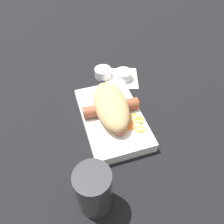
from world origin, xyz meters
TOP-DOWN VIEW (x-y plane):
  - ground_plane at (0.00, 0.00)m, footprint 3.00×3.00m
  - food_tray at (0.00, 0.00)m, footprint 0.25×0.15m
  - bread_roll at (-0.01, 0.00)m, footprint 0.18×0.10m
  - sausage at (-0.01, 0.00)m, footprint 0.18×0.15m
  - pickled_veggies at (0.05, 0.05)m, footprint 0.07×0.07m
  - napkin at (-0.17, 0.09)m, footprint 0.13×0.13m
  - condiment_cup_near at (-0.16, 0.09)m, footprint 0.05×0.05m
  - condiment_cup_far at (-0.20, 0.03)m, footprint 0.05×0.05m
  - drink_glass at (0.20, -0.10)m, footprint 0.07×0.07m

SIDE VIEW (x-z plane):
  - ground_plane at x=0.00m, z-range 0.00..0.00m
  - napkin at x=-0.17m, z-range 0.00..0.00m
  - condiment_cup_near at x=-0.16m, z-range 0.00..0.03m
  - condiment_cup_far at x=-0.20m, z-range 0.00..0.03m
  - food_tray at x=0.00m, z-range 0.00..0.03m
  - pickled_veggies at x=0.05m, z-range 0.03..0.03m
  - sausage at x=-0.01m, z-range 0.03..0.06m
  - bread_roll at x=-0.01m, z-range 0.03..0.08m
  - drink_glass at x=0.20m, z-range 0.00..0.12m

